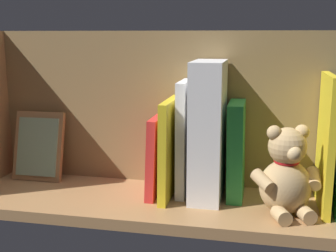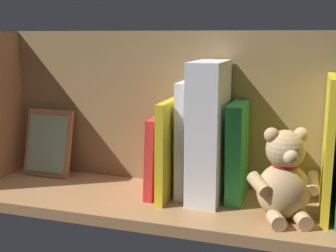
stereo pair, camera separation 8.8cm
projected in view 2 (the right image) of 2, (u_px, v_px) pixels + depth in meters
The scene contains 10 objects.
ground_plane at pixel (168, 203), 91.13cm from camera, with size 87.93×25.54×2.20cm, color #A87A4C.
shelf_back_panel at pixel (183, 109), 97.31cm from camera, with size 87.93×1.50×33.67cm, color olive.
book_2 at pixel (328, 146), 80.70cm from camera, with size 1.37×15.66×25.70cm, color yellow.
teddy_bear at pixel (284, 179), 79.48cm from camera, with size 12.84×12.84×16.82cm.
book_3 at pixel (237, 152), 88.51cm from camera, with size 3.11×11.02×19.64cm, color green.
dictionary_thick_white at pixel (208, 132), 87.95cm from camera, with size 6.25×13.88×27.87cm, color white.
book_4 at pixel (186, 138), 91.31cm from camera, with size 1.89×11.03×23.70cm, color silver.
book_5 at pixel (170, 148), 90.54cm from camera, with size 1.65×15.22×20.10cm, color yellow.
book_6 at pixel (159, 154), 92.56cm from camera, with size 1.80×13.40×16.55cm, color red.
picture_frame_leaning at pixel (48, 143), 104.85cm from camera, with size 11.64×5.28×15.62cm.
Camera 2 is at (-26.32, 81.93, 32.80)cm, focal length 47.37 mm.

